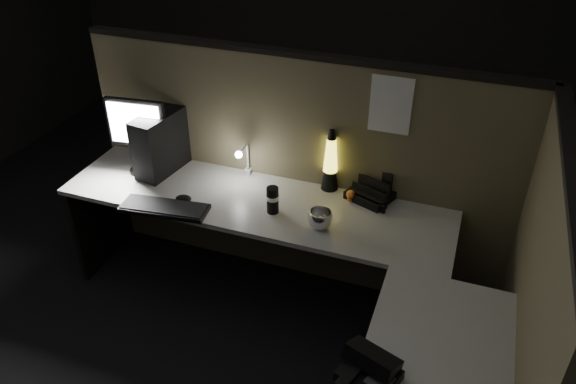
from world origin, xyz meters
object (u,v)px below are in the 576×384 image
(pc_tower, at_px, (160,143))
(keyboard, at_px, (164,208))
(lava_lamp, at_px, (330,165))
(desk_phone, at_px, (369,369))
(monitor, at_px, (137,129))

(pc_tower, distance_m, keyboard, 0.49)
(pc_tower, bearing_deg, keyboard, -51.02)
(keyboard, xyz_separation_m, lava_lamp, (0.81, 0.54, 0.15))
(pc_tower, height_order, desk_phone, pc_tower)
(pc_tower, bearing_deg, desk_phone, -27.27)
(pc_tower, bearing_deg, monitor, -150.35)
(keyboard, bearing_deg, pc_tower, 113.87)
(lava_lamp, bearing_deg, keyboard, -146.38)
(monitor, relative_size, keyboard, 0.96)
(monitor, bearing_deg, lava_lamp, 3.25)
(lava_lamp, relative_size, desk_phone, 1.49)
(pc_tower, distance_m, lava_lamp, 1.05)
(pc_tower, height_order, monitor, monitor)
(pc_tower, distance_m, monitor, 0.16)
(monitor, xyz_separation_m, desk_phone, (1.70, -1.08, -0.24))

